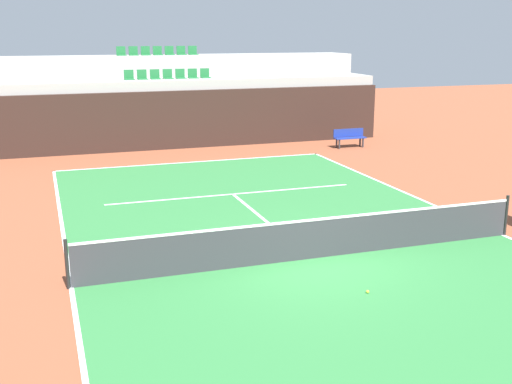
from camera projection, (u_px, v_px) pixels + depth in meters
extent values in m
plane|color=brown|center=(312.00, 259.00, 14.91)|extent=(80.00, 80.00, 0.00)
cube|color=#2D7238|center=(312.00, 259.00, 14.91)|extent=(11.00, 24.00, 0.01)
cube|color=white|center=(193.00, 162.00, 25.86)|extent=(11.00, 0.10, 0.00)
cube|color=white|center=(71.00, 288.00, 13.20)|extent=(0.10, 24.00, 0.00)
cube|color=white|center=(503.00, 235.00, 16.61)|extent=(0.10, 24.00, 0.00)
cube|color=white|center=(233.00, 194.00, 20.77)|extent=(8.26, 0.10, 0.00)
cube|color=white|center=(266.00, 221.00, 17.84)|extent=(0.10, 6.40, 0.00)
cube|color=black|center=(176.00, 120.00, 28.59)|extent=(20.04, 0.30, 2.60)
cube|color=#9E9E99|center=(169.00, 112.00, 29.78)|extent=(20.04, 2.40, 3.04)
cube|color=#9E9E99|center=(160.00, 96.00, 31.86)|extent=(20.04, 2.40, 4.03)
cube|color=#1E6633|center=(130.00, 79.00, 28.84)|extent=(0.44, 0.44, 0.04)
cube|color=#1E6633|center=(129.00, 74.00, 28.97)|extent=(0.44, 0.04, 0.40)
cube|color=#1E6633|center=(143.00, 79.00, 29.02)|extent=(0.44, 0.44, 0.04)
cube|color=#1E6633|center=(142.00, 74.00, 29.15)|extent=(0.44, 0.04, 0.40)
cube|color=#1E6633|center=(156.00, 79.00, 29.21)|extent=(0.44, 0.44, 0.04)
cube|color=#1E6633|center=(155.00, 74.00, 29.34)|extent=(0.44, 0.04, 0.40)
cube|color=#1E6633|center=(168.00, 78.00, 29.40)|extent=(0.44, 0.44, 0.04)
cube|color=#1E6633|center=(167.00, 73.00, 29.53)|extent=(0.44, 0.04, 0.40)
cube|color=#1E6633|center=(181.00, 78.00, 29.58)|extent=(0.44, 0.44, 0.04)
cube|color=#1E6633|center=(180.00, 73.00, 29.71)|extent=(0.44, 0.04, 0.40)
cube|color=#1E6633|center=(193.00, 78.00, 29.77)|extent=(0.44, 0.44, 0.04)
cube|color=#1E6633|center=(192.00, 73.00, 29.90)|extent=(0.44, 0.04, 0.40)
cube|color=#1E6633|center=(206.00, 78.00, 29.96)|extent=(0.44, 0.44, 0.04)
cube|color=#1E6633|center=(205.00, 73.00, 30.09)|extent=(0.44, 0.04, 0.40)
cube|color=#1E6633|center=(122.00, 55.00, 30.79)|extent=(0.44, 0.44, 0.04)
cube|color=#1E6633|center=(121.00, 50.00, 30.92)|extent=(0.44, 0.04, 0.40)
cube|color=#1E6633|center=(134.00, 55.00, 30.98)|extent=(0.44, 0.44, 0.04)
cube|color=#1E6633|center=(133.00, 50.00, 31.11)|extent=(0.44, 0.04, 0.40)
cube|color=#1E6633|center=(146.00, 55.00, 31.17)|extent=(0.44, 0.44, 0.04)
cube|color=#1E6633|center=(145.00, 50.00, 31.30)|extent=(0.44, 0.04, 0.40)
cube|color=#1E6633|center=(158.00, 55.00, 31.35)|extent=(0.44, 0.44, 0.04)
cube|color=#1E6633|center=(157.00, 50.00, 31.48)|extent=(0.44, 0.04, 0.40)
cube|color=#1E6633|center=(170.00, 55.00, 31.54)|extent=(0.44, 0.44, 0.04)
cube|color=#1E6633|center=(169.00, 50.00, 31.67)|extent=(0.44, 0.04, 0.40)
cube|color=#1E6633|center=(182.00, 55.00, 31.73)|extent=(0.44, 0.44, 0.04)
cube|color=#1E6633|center=(181.00, 50.00, 31.86)|extent=(0.44, 0.04, 0.40)
cube|color=#1E6633|center=(193.00, 54.00, 31.91)|extent=(0.44, 0.44, 0.04)
cube|color=#1E6633|center=(192.00, 50.00, 32.04)|extent=(0.44, 0.04, 0.40)
cylinder|color=black|center=(67.00, 264.00, 13.05)|extent=(0.08, 0.08, 1.07)
cylinder|color=black|center=(506.00, 215.00, 16.50)|extent=(0.08, 0.08, 1.07)
cube|color=#333338|center=(312.00, 240.00, 14.79)|extent=(10.90, 0.02, 0.92)
cube|color=white|center=(313.00, 220.00, 14.67)|extent=(10.90, 0.04, 0.05)
cube|color=navy|center=(350.00, 138.00, 28.99)|extent=(1.50, 0.40, 0.05)
cube|color=navy|center=(348.00, 133.00, 29.10)|extent=(1.50, 0.04, 0.36)
cube|color=#2D2D33|center=(339.00, 144.00, 28.73)|extent=(0.06, 0.06, 0.42)
cube|color=#2D2D33|center=(363.00, 143.00, 29.11)|extent=(0.06, 0.06, 0.42)
cube|color=#2D2D33|center=(337.00, 143.00, 28.99)|extent=(0.06, 0.06, 0.42)
cube|color=#2D2D33|center=(360.00, 142.00, 29.37)|extent=(0.06, 0.06, 0.42)
sphere|color=#CCE033|center=(368.00, 292.00, 12.93)|extent=(0.07, 0.07, 0.07)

